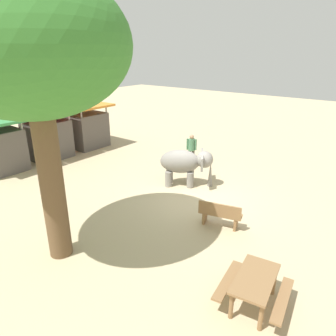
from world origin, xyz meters
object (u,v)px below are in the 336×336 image
object	(u,v)px
market_stall_red	(47,137)
shade_tree_main	(32,49)
elephant	(185,163)
person_handler	(191,148)
wooden_bench	(220,214)
market_stall_orange	(87,128)
picnic_table_near	(255,284)

from	to	relation	value
market_stall_red	shade_tree_main	bearing A→B (deg)	-121.06
elephant	shade_tree_main	size ratio (longest dim) A/B	0.30
person_handler	wooden_bench	world-z (taller)	person_handler
elephant	market_stall_orange	size ratio (longest dim) A/B	0.86
market_stall_red	market_stall_orange	distance (m)	2.60
wooden_bench	market_stall_red	bearing A→B (deg)	162.15
wooden_bench	picnic_table_near	distance (m)	3.41
wooden_bench	elephant	bearing A→B (deg)	129.05
elephant	person_handler	distance (m)	2.38
picnic_table_near	market_stall_orange	xyz separation A→B (m)	(5.81, 12.99, 0.55)
person_handler	shade_tree_main	xyz separation A→B (m)	(-8.27, -1.02, 4.57)
picnic_table_near	elephant	bearing A→B (deg)	39.77
person_handler	picnic_table_near	world-z (taller)	person_handler
wooden_bench	market_stall_red	xyz separation A→B (m)	(0.66, 10.73, 0.67)
elephant	market_stall_red	bearing A→B (deg)	158.98
elephant	market_stall_orange	xyz separation A→B (m)	(1.15, 7.89, 0.13)
market_stall_orange	picnic_table_near	bearing A→B (deg)	-114.10
elephant	shade_tree_main	distance (m)	7.63
market_stall_red	market_stall_orange	bearing A→B (deg)	0.00
picnic_table_near	market_stall_red	world-z (taller)	market_stall_red
person_handler	elephant	bearing A→B (deg)	5.59
elephant	shade_tree_main	bearing A→B (deg)	-122.11
market_stall_orange	wooden_bench	bearing A→B (deg)	-106.92
market_stall_red	market_stall_orange	xyz separation A→B (m)	(2.60, 0.00, 0.00)
elephant	shade_tree_main	xyz separation A→B (m)	(-6.15, 0.08, 4.51)
person_handler	market_stall_orange	world-z (taller)	market_stall_orange
shade_tree_main	market_stall_red	world-z (taller)	shade_tree_main
person_handler	wooden_bench	bearing A→B (deg)	21.17
market_stall_orange	shade_tree_main	bearing A→B (deg)	-133.08
person_handler	market_stall_red	bearing A→B (deg)	-84.11
wooden_bench	market_stall_red	size ratio (longest dim) A/B	0.58
person_handler	market_stall_red	world-z (taller)	market_stall_red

